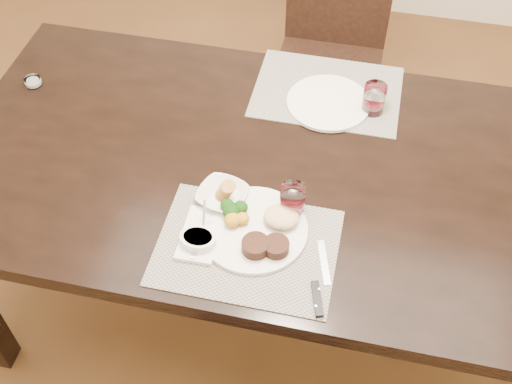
% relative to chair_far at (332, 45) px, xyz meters
% --- Properties ---
extents(ground_plane, '(4.50, 4.50, 0.00)m').
position_rel_chair_far_xyz_m(ground_plane, '(0.00, -0.93, -0.50)').
color(ground_plane, '#442716').
rests_on(ground_plane, ground).
extents(dining_table, '(2.00, 1.00, 0.75)m').
position_rel_chair_far_xyz_m(dining_table, '(0.00, -0.93, 0.16)').
color(dining_table, black).
rests_on(dining_table, ground).
extents(chair_far, '(0.42, 0.42, 0.90)m').
position_rel_chair_far_xyz_m(chair_far, '(0.00, 0.00, 0.00)').
color(chair_far, black).
rests_on(chair_far, ground).
extents(placemat_near, '(0.46, 0.34, 0.00)m').
position_rel_chair_far_xyz_m(placemat_near, '(-0.07, -1.23, 0.25)').
color(placemat_near, gray).
rests_on(placemat_near, dining_table).
extents(placemat_far, '(0.46, 0.34, 0.00)m').
position_rel_chair_far_xyz_m(placemat_far, '(0.05, -0.59, 0.25)').
color(placemat_far, gray).
rests_on(placemat_far, dining_table).
extents(dinner_plate, '(0.28, 0.28, 0.05)m').
position_rel_chair_far_xyz_m(dinner_plate, '(-0.05, -1.18, 0.27)').
color(dinner_plate, silver).
rests_on(dinner_plate, placemat_near).
extents(napkin_fork, '(0.10, 0.18, 0.02)m').
position_rel_chair_far_xyz_m(napkin_fork, '(-0.19, -1.23, 0.26)').
color(napkin_fork, white).
rests_on(napkin_fork, placemat_near).
extents(steak_knife, '(0.05, 0.23, 0.01)m').
position_rel_chair_far_xyz_m(steak_knife, '(0.13, -1.32, 0.26)').
color(steak_knife, silver).
rests_on(steak_knife, placemat_near).
extents(cracker_bowl, '(0.16, 0.16, 0.06)m').
position_rel_chair_far_xyz_m(cracker_bowl, '(-0.17, -1.09, 0.27)').
color(cracker_bowl, silver).
rests_on(cracker_bowl, placemat_near).
extents(sauce_ramekin, '(0.09, 0.14, 0.07)m').
position_rel_chair_far_xyz_m(sauce_ramekin, '(-0.19, -1.25, 0.27)').
color(sauce_ramekin, silver).
rests_on(sauce_ramekin, placemat_near).
extents(wine_glass_near, '(0.07, 0.07, 0.09)m').
position_rel_chair_far_xyz_m(wine_glass_near, '(0.02, -1.09, 0.29)').
color(wine_glass_near, silver).
rests_on(wine_glass_near, placemat_near).
extents(far_plate, '(0.26, 0.26, 0.01)m').
position_rel_chair_far_xyz_m(far_plate, '(0.06, -0.65, 0.26)').
color(far_plate, silver).
rests_on(far_plate, placemat_far).
extents(wine_glass_far, '(0.07, 0.07, 0.09)m').
position_rel_chair_far_xyz_m(wine_glass_far, '(0.19, -0.64, 0.29)').
color(wine_glass_far, silver).
rests_on(wine_glass_far, placemat_far).
extents(salt_cellar, '(0.05, 0.05, 0.02)m').
position_rel_chair_far_xyz_m(salt_cellar, '(-0.88, -0.75, 0.26)').
color(salt_cellar, silver).
rests_on(salt_cellar, dining_table).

